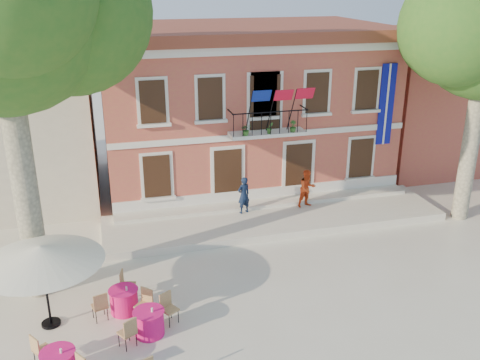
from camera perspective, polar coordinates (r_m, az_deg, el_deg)
name	(u,v)px	position (r m, az deg, el deg)	size (l,w,h in m)	color
ground	(259,283)	(18.20, 2.01, -10.87)	(90.00, 90.00, 0.00)	beige
main_building	(240,104)	(26.28, 0.01, 8.13)	(13.50, 9.59, 7.50)	#B94642
neighbor_east	(442,98)	(32.41, 20.71, 8.22)	(9.40, 9.40, 6.40)	#B94642
terrace	(274,218)	(22.37, 3.68, -4.10)	(14.00, 3.40, 0.30)	silver
patio_umbrella	(41,255)	(16.02, -20.47, -7.46)	(3.48, 3.48, 2.59)	black
pedestrian_navy	(244,195)	(22.17, 0.40, -1.63)	(0.58, 0.38, 1.58)	#101C36
pedestrian_orange	(307,188)	(22.95, 7.18, -0.91)	(0.80, 0.62, 1.64)	#E2461A
cafe_table_0	(124,299)	(16.94, -12.28, -12.34)	(1.82, 1.80, 0.95)	#E9156A
cafe_table_3	(149,322)	(15.88, -9.66, -14.67)	(1.86, 1.35, 0.95)	#E9156A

